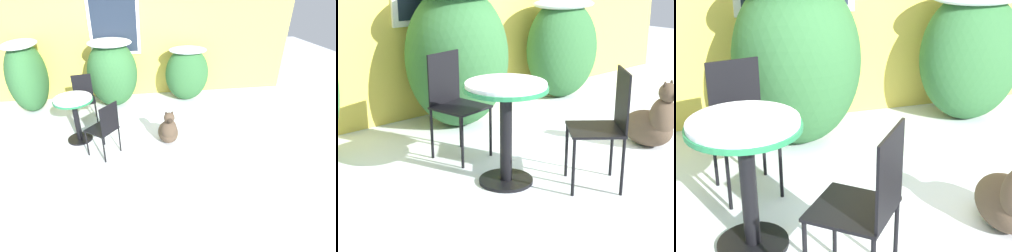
# 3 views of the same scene
# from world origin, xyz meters

# --- Properties ---
(shrub_middle) EXTENTS (1.03, 1.00, 1.39)m
(shrub_middle) POSITION_xyz_m (-0.06, 1.68, 0.73)
(shrub_middle) COLOR #2D6033
(shrub_middle) RESTS_ON ground_plane
(shrub_right) EXTENTS (0.95, 0.74, 1.17)m
(shrub_right) POSITION_xyz_m (1.53, 1.74, 0.62)
(shrub_right) COLOR #2D6033
(shrub_right) RESTS_ON ground_plane
(patio_table) EXTENTS (0.62, 0.62, 0.78)m
(patio_table) POSITION_xyz_m (-0.64, 0.30, 0.59)
(patio_table) COLOR black
(patio_table) RESTS_ON ground_plane
(patio_chair_near_table) EXTENTS (0.45, 0.45, 0.89)m
(patio_chair_near_table) POSITION_xyz_m (-0.59, 1.01, 0.49)
(patio_chair_near_table) COLOR black
(patio_chair_near_table) RESTS_ON ground_plane
(patio_chair_far_side) EXTENTS (0.55, 0.55, 0.89)m
(patio_chair_far_side) POSITION_xyz_m (-0.14, -0.22, 0.49)
(patio_chair_far_side) COLOR black
(patio_chair_far_side) RESTS_ON ground_plane
(dog) EXTENTS (0.36, 0.67, 0.63)m
(dog) POSITION_xyz_m (0.86, 0.00, 0.22)
(dog) COLOR #4C3D2D
(dog) RESTS_ON ground_plane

